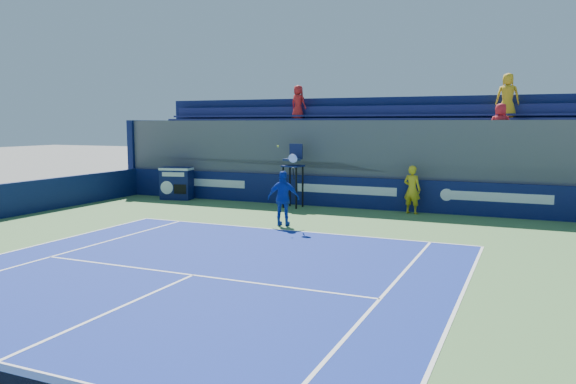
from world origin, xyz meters
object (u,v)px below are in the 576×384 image
at_px(ball_person, 412,190).
at_px(umpire_chair, 293,169).
at_px(match_clock, 177,182).
at_px(tennis_player, 284,198).

relative_size(ball_person, umpire_chair, 0.71).
distance_m(ball_person, match_clock, 10.03).
relative_size(match_clock, umpire_chair, 0.58).
bearing_deg(match_clock, tennis_player, -29.53).
height_order(ball_person, umpire_chair, umpire_chair).
bearing_deg(tennis_player, ball_person, 50.97).
bearing_deg(ball_person, match_clock, 13.49).
xyz_separation_m(ball_person, match_clock, (-10.02, -0.22, -0.15)).
xyz_separation_m(match_clock, umpire_chair, (5.50, -0.10, 0.79)).
bearing_deg(ball_person, umpire_chair, 16.29).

